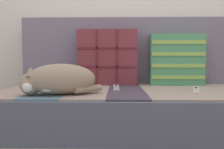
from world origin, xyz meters
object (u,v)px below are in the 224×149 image
Objects in this scene: couch at (125,119)px; game_remote_far at (116,87)px; sleeping_cat at (57,80)px; game_remote_near at (196,89)px; throw_pillow_quilted at (107,57)px; throw_pillow_striped at (176,60)px.

couch is 0.23m from game_remote_far.
game_remote_far is (0.33, 0.26, -0.07)m from sleeping_cat.
game_remote_near reaches higher than couch.
throw_pillow_quilted is 2.20× the size of game_remote_near.
throw_pillow_striped is at bearing -0.06° from throw_pillow_quilted.
sleeping_cat is at bearing -147.70° from throw_pillow_striped.
game_remote_far reaches higher than couch.
throw_pillow_striped reaches higher than game_remote_far.
game_remote_near is (0.04, -0.32, -0.18)m from throw_pillow_striped.
game_remote_near is (0.83, 0.18, -0.07)m from sleeping_cat.
game_remote_near is at bearing -29.34° from throw_pillow_quilted.
game_remote_near is at bearing -9.61° from game_remote_far.
throw_pillow_striped is 1.96× the size of game_remote_near.
sleeping_cat is (-0.26, -0.50, -0.13)m from throw_pillow_quilted.
game_remote_near is at bearing -11.24° from couch.
couch is 0.62m from throw_pillow_striped.
couch is 4.20× the size of throw_pillow_striped.
throw_pillow_striped is 0.55m from game_remote_far.
throw_pillow_striped is (0.40, 0.24, 0.41)m from couch.
game_remote_near is (0.58, -0.32, -0.20)m from throw_pillow_quilted.
throw_pillow_quilted is 0.58m from sleeping_cat.
couch is at bearing 1.92° from game_remote_far.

